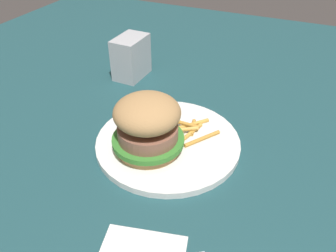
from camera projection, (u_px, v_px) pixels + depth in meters
name	position (u px, v px, depth m)	size (l,w,h in m)	color
ground_plane	(177.00, 151.00, 0.58)	(1.60, 1.60, 0.00)	#1E474C
plate	(168.00, 142.00, 0.59)	(0.26, 0.26, 0.01)	white
sandwich	(148.00, 125.00, 0.54)	(0.12, 0.12, 0.10)	tan
fries_pile	(189.00, 130.00, 0.60)	(0.11, 0.10, 0.01)	gold
napkin_dispenser	(131.00, 57.00, 0.78)	(0.09, 0.06, 0.10)	#B7BABF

